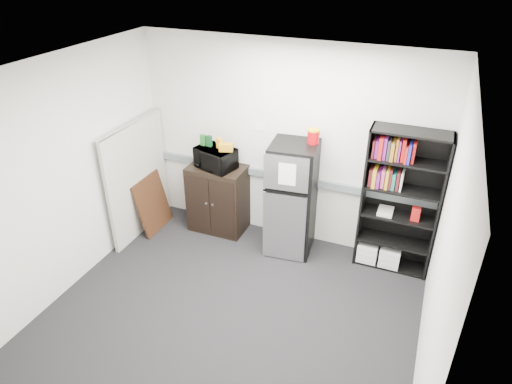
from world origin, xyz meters
TOP-DOWN VIEW (x-y plane):
  - floor at (0.00, 0.00)m, footprint 4.00×4.00m
  - wall_back at (0.00, 1.75)m, footprint 4.00×0.02m
  - wall_right at (2.00, 0.00)m, footprint 0.02×3.50m
  - wall_left at (-2.00, 0.00)m, footprint 0.02×3.50m
  - ceiling at (0.00, 0.00)m, footprint 4.00×3.50m
  - electrical_raceway at (0.00, 1.72)m, footprint 3.92×0.05m
  - wall_note at (-0.35, 1.74)m, footprint 0.14×0.00m
  - bookshelf at (1.51, 1.57)m, footprint 0.90×0.34m
  - cubicle_partition at (-1.90, 1.08)m, footprint 0.06×1.30m
  - cabinet at (-0.90, 1.50)m, footprint 0.78×0.52m
  - microwave at (-0.90, 1.48)m, footprint 0.59×0.48m
  - snack_box_a at (-1.09, 1.52)m, footprint 0.07×0.06m
  - snack_box_b at (-1.00, 1.52)m, footprint 0.07×0.05m
  - snack_box_c at (-0.85, 1.52)m, footprint 0.08×0.07m
  - snack_bag at (-0.73, 1.47)m, footprint 0.20×0.15m
  - refrigerator at (0.22, 1.42)m, footprint 0.63×0.66m
  - coffee_can at (0.41, 1.55)m, footprint 0.15×0.15m
  - framed_poster at (-1.77, 1.16)m, footprint 0.21×0.62m

SIDE VIEW (x-z plane):
  - floor at x=0.00m, z-range 0.00..0.00m
  - framed_poster at x=-1.77m, z-range 0.01..0.79m
  - cabinet at x=-0.90m, z-range 0.00..0.98m
  - refrigerator at x=0.22m, z-range 0.00..1.53m
  - cubicle_partition at x=-1.90m, z-range 0.00..1.62m
  - electrical_raceway at x=0.00m, z-range 0.85..0.95m
  - bookshelf at x=1.51m, z-range 0.05..1.90m
  - microwave at x=-0.90m, z-range 0.98..1.27m
  - snack_bag at x=-0.73m, z-range 1.27..1.37m
  - snack_box_c at x=-0.85m, z-range 1.27..1.41m
  - snack_box_a at x=-1.09m, z-range 1.27..1.42m
  - snack_box_b at x=-1.00m, z-range 1.27..1.42m
  - wall_back at x=0.00m, z-range 0.00..2.70m
  - wall_right at x=2.00m, z-range 0.00..2.70m
  - wall_left at x=-2.00m, z-range 0.00..2.70m
  - wall_note at x=-0.35m, z-range 1.50..1.60m
  - coffee_can at x=0.41m, z-range 1.53..1.73m
  - ceiling at x=0.00m, z-range 2.69..2.71m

